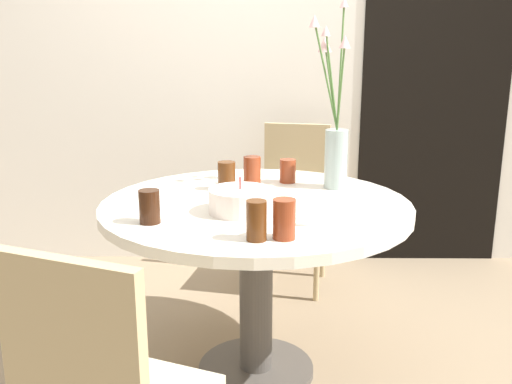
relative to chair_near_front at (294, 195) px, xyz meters
name	(u,v)px	position (x,y,z in m)	size (l,w,h in m)	color
ground_plane	(256,372)	(-0.21, -0.99, -0.52)	(16.00, 16.00, 0.00)	#89755B
wall_back	(258,55)	(-0.21, 0.40, 0.78)	(8.00, 0.05, 2.60)	silver
doorway_panel	(435,101)	(0.88, 0.37, 0.50)	(0.90, 0.01, 2.05)	black
dining_table	(256,236)	(-0.21, -0.99, 0.09)	(1.23, 1.23, 0.76)	silver
chair_near_front	(294,195)	(0.00, 0.00, 0.00)	(0.47, 0.47, 0.92)	beige
birthday_cake	(240,201)	(-0.26, -1.13, 0.28)	(0.24, 0.24, 0.13)	white
flower_vase	(335,134)	(0.13, -0.75, 0.47)	(0.18, 0.18, 0.79)	#9EB2AD
side_plate	(308,217)	(-0.02, -1.21, 0.24)	(0.19, 0.19, 0.01)	white
drink_glass_0	(256,221)	(-0.20, -1.44, 0.30)	(0.07, 0.07, 0.13)	#51280F
drink_glass_1	(149,207)	(-0.57, -1.27, 0.29)	(0.07, 0.07, 0.12)	#33190C
drink_glass_2	(227,176)	(-0.33, -0.80, 0.30)	(0.08, 0.08, 0.12)	#51280F
drink_glass_3	(284,219)	(-0.11, -1.43, 0.30)	(0.07, 0.07, 0.13)	maroon
drink_glass_4	(252,171)	(-0.23, -0.72, 0.30)	(0.08, 0.08, 0.13)	maroon
drink_glass_5	(288,171)	(-0.07, -0.66, 0.29)	(0.07, 0.07, 0.11)	maroon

